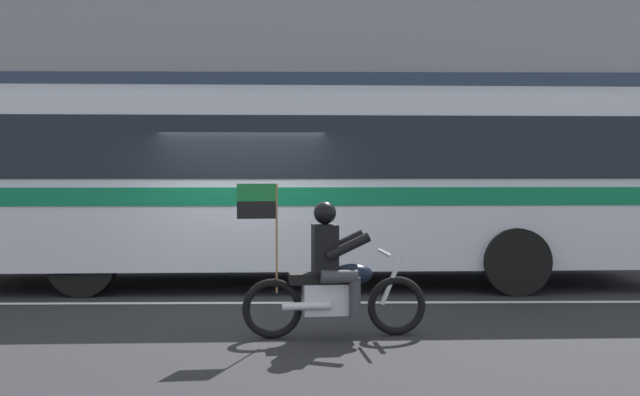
{
  "coord_description": "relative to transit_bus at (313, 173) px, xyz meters",
  "views": [
    {
      "loc": [
        0.98,
        -11.23,
        1.92
      ],
      "look_at": [
        1.17,
        -0.54,
        1.52
      ],
      "focal_mm": 41.34,
      "sensor_mm": 36.0,
      "label": 1
    }
  ],
  "objects": [
    {
      "name": "office_building_facade",
      "position": [
        -1.07,
        6.19,
        3.34
      ],
      "size": [
        28.0,
        0.89,
        10.42
      ],
      "color": "gray",
      "rests_on": "ground_plane"
    },
    {
      "name": "sidewalk_curb",
      "position": [
        -1.07,
        3.91,
        -1.81
      ],
      "size": [
        28.0,
        3.8,
        0.15
      ],
      "primitive_type": "cube",
      "color": "#B7B2A8",
      "rests_on": "ground_plane"
    },
    {
      "name": "motorcycle_with_rider",
      "position": [
        0.2,
        -3.99,
        -1.22
      ],
      "size": [
        2.19,
        0.66,
        1.78
      ],
      "color": "black",
      "rests_on": "ground_plane"
    },
    {
      "name": "fire_hydrant",
      "position": [
        -2.21,
        2.94,
        -1.36
      ],
      "size": [
        0.22,
        0.3,
        0.75
      ],
      "color": "gold",
      "rests_on": "sidewalk_curb"
    },
    {
      "name": "lane_center_stripe",
      "position": [
        -1.07,
        -1.79,
        -1.88
      ],
      "size": [
        26.6,
        0.14,
        0.01
      ],
      "primitive_type": "cube",
      "color": "silver",
      "rests_on": "ground_plane"
    },
    {
      "name": "ground_plane",
      "position": [
        -1.07,
        -1.19,
        -1.88
      ],
      "size": [
        60.0,
        60.0,
        0.0
      ],
      "primitive_type": "plane",
      "color": "black"
    },
    {
      "name": "transit_bus",
      "position": [
        0.0,
        0.0,
        0.0
      ],
      "size": [
        11.46,
        2.89,
        3.22
      ],
      "color": "silver",
      "rests_on": "ground_plane"
    }
  ]
}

